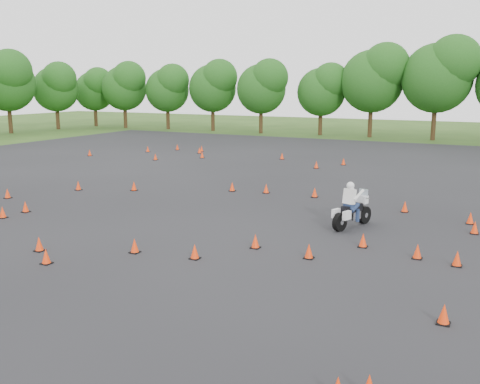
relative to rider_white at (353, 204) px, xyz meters
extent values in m
plane|color=#2D5119|center=(-4.17, -5.17, -0.89)|extent=(140.00, 140.00, 0.00)
plane|color=black|center=(-4.17, 0.83, -0.88)|extent=(62.00, 62.00, 0.00)
cone|color=#FF390A|center=(-13.03, -3.78, -0.66)|extent=(0.26, 0.26, 0.45)
cone|color=#FF390A|center=(0.99, -2.35, -0.66)|extent=(0.26, 0.26, 0.45)
cone|color=#FF390A|center=(-9.44, 16.22, -0.66)|extent=(0.26, 0.26, 0.45)
cone|color=#FF390A|center=(-4.69, 15.48, -0.66)|extent=(0.26, 0.26, 0.45)
cone|color=#FF390A|center=(-13.05, -4.92, -0.66)|extent=(0.26, 0.26, 0.45)
cone|color=#FF390A|center=(-14.45, 0.89, -0.66)|extent=(0.26, 0.26, 0.45)
cone|color=#FF390A|center=(-2.17, -4.04, -0.66)|extent=(0.26, 0.26, 0.45)
cone|color=#FF390A|center=(-16.54, 16.51, -0.66)|extent=(0.26, 0.26, 0.45)
cone|color=#FF390A|center=(4.04, -7.32, -0.66)|extent=(0.26, 0.26, 0.45)
cone|color=#FF390A|center=(3.98, 2.50, -0.66)|extent=(0.26, 0.26, 0.45)
cone|color=#FF390A|center=(-0.23, -4.27, -0.66)|extent=(0.26, 0.26, 0.45)
cone|color=#FF390A|center=(-11.81, 2.05, -0.66)|extent=(0.26, 0.26, 0.45)
cone|color=#FF390A|center=(2.79, -2.79, -0.66)|extent=(0.26, 0.26, 0.45)
cone|color=#FF390A|center=(-7.27, 4.16, -0.66)|extent=(0.26, 0.26, 0.45)
cone|color=#FF390A|center=(-17.40, 11.80, -0.66)|extent=(0.26, 0.26, 0.45)
cone|color=#FF390A|center=(4.21, 1.07, -0.66)|extent=(0.26, 0.26, 0.45)
cone|color=#FF390A|center=(-1.11, 4.58, -0.66)|extent=(0.26, 0.26, 0.45)
cone|color=#FF390A|center=(-20.67, 15.36, -0.66)|extent=(0.26, 0.26, 0.45)
cone|color=#FF390A|center=(-8.32, -7.46, -0.66)|extent=(0.26, 0.26, 0.45)
cone|color=#FF390A|center=(-5.86, 13.26, -0.66)|extent=(0.26, 0.26, 0.45)
cone|color=#FF390A|center=(-23.26, 11.53, -0.66)|extent=(0.26, 0.26, 0.45)
cone|color=#FF390A|center=(1.36, 3.39, -0.66)|extent=(0.26, 0.26, 0.45)
cone|color=#FF390A|center=(-5.52, 4.47, -0.66)|extent=(0.26, 0.26, 0.45)
cone|color=#FF390A|center=(-3.04, 4.60, -0.66)|extent=(0.26, 0.26, 0.45)
cone|color=#FF390A|center=(-14.93, 14.18, -0.66)|extent=(0.26, 0.26, 0.45)
cone|color=#FF390A|center=(-5.44, -6.22, -0.66)|extent=(0.26, 0.26, 0.45)
cone|color=#FF390A|center=(-16.97, 17.56, -0.66)|extent=(0.26, 0.26, 0.45)
cone|color=#FF390A|center=(-19.29, 17.57, -0.66)|extent=(0.26, 0.26, 0.45)
cone|color=#FF390A|center=(3.95, -2.99, -0.66)|extent=(0.26, 0.26, 0.45)
cone|color=#FF390A|center=(-7.15, -8.29, -0.66)|extent=(0.26, 0.26, 0.45)
cone|color=#FF390A|center=(-3.39, -5.89, -0.66)|extent=(0.26, 0.26, 0.45)
cone|color=#FF390A|center=(-16.05, -2.13, -0.66)|extent=(0.26, 0.26, 0.45)
camera|label=1|loc=(4.94, -19.44, 4.43)|focal=40.00mm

